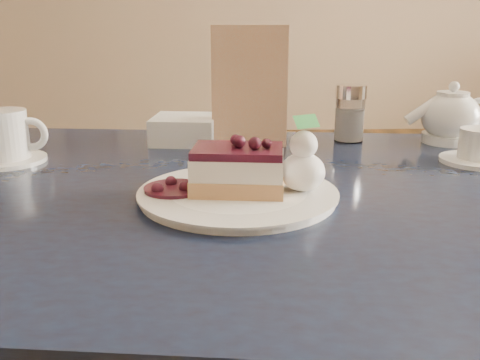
{
  "coord_description": "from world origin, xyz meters",
  "views": [
    {
      "loc": [
        -0.23,
        -0.4,
        1.09
      ],
      "look_at": [
        -0.2,
        0.28,
        0.88
      ],
      "focal_mm": 40.0,
      "sensor_mm": 36.0,
      "label": 1
    }
  ],
  "objects_px": {
    "main_table": "(241,238)",
    "coffee_set": "(5,139)",
    "cheesecake_slice": "(238,170)",
    "dessert_plate": "(238,195)",
    "tea_set": "(455,124)"
  },
  "relations": [
    {
      "from": "main_table",
      "to": "dessert_plate",
      "type": "xyz_separation_m",
      "value": [
        -0.01,
        -0.06,
        0.09
      ]
    },
    {
      "from": "coffee_set",
      "to": "dessert_plate",
      "type": "bearing_deg",
      "value": -28.96
    },
    {
      "from": "dessert_plate",
      "to": "tea_set",
      "type": "distance_m",
      "value": 0.57
    },
    {
      "from": "dessert_plate",
      "to": "coffee_set",
      "type": "bearing_deg",
      "value": 151.04
    },
    {
      "from": "cheesecake_slice",
      "to": "tea_set",
      "type": "height_order",
      "value": "tea_set"
    },
    {
      "from": "main_table",
      "to": "coffee_set",
      "type": "xyz_separation_m",
      "value": [
        -0.43,
        0.18,
        0.13
      ]
    },
    {
      "from": "dessert_plate",
      "to": "tea_set",
      "type": "bearing_deg",
      "value": 34.92
    },
    {
      "from": "tea_set",
      "to": "coffee_set",
      "type": "bearing_deg",
      "value": -174.09
    },
    {
      "from": "coffee_set",
      "to": "tea_set",
      "type": "relative_size",
      "value": 0.52
    },
    {
      "from": "main_table",
      "to": "cheesecake_slice",
      "type": "bearing_deg",
      "value": -90.0
    },
    {
      "from": "main_table",
      "to": "dessert_plate",
      "type": "bearing_deg",
      "value": -90.0
    },
    {
      "from": "coffee_set",
      "to": "tea_set",
      "type": "xyz_separation_m",
      "value": [
        0.88,
        0.09,
        0.0
      ]
    },
    {
      "from": "main_table",
      "to": "cheesecake_slice",
      "type": "xyz_separation_m",
      "value": [
        -0.01,
        -0.06,
        0.13
      ]
    },
    {
      "from": "cheesecake_slice",
      "to": "coffee_set",
      "type": "xyz_separation_m",
      "value": [
        -0.42,
        0.23,
        -0.0
      ]
    },
    {
      "from": "cheesecake_slice",
      "to": "coffee_set",
      "type": "relative_size",
      "value": 0.93
    }
  ]
}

